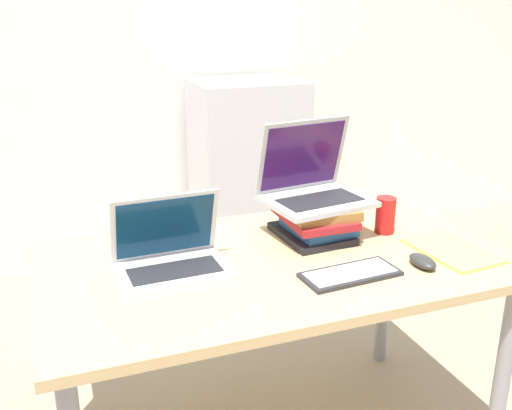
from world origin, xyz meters
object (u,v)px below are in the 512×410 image
laptop_on_books (312,185)px  wireless_keyboard (350,274)px  mini_fridge (248,176)px  laptop_left (171,256)px  soda_can (385,215)px  mouse (423,261)px  notepad (452,250)px  book_stack (316,221)px

laptop_on_books → wireless_keyboard: bearing=-96.3°
wireless_keyboard → mini_fridge: size_ratio=0.28×
laptop_left → soda_can: laptop_left is taller
wireless_keyboard → mouse: mouse is taller
laptop_on_books → laptop_left: bearing=-166.8°
laptop_left → notepad: size_ratio=1.10×
laptop_on_books → mini_fridge: laptop_on_books is taller
laptop_left → soda_can: bearing=3.0°
book_stack → mouse: 0.37m
soda_can → mini_fridge: 1.41m
laptop_on_books → wireless_keyboard: (-0.04, -0.33, -0.16)m
wireless_keyboard → notepad: 0.38m
wireless_keyboard → notepad: bearing=5.8°
mouse → soda_can: 0.28m
soda_can → notepad: bearing=-63.2°
laptop_on_books → wireless_keyboard: laptop_on_books is taller
laptop_left → mouse: bearing=-18.6°
soda_can → laptop_on_books: bearing=161.2°
wireless_keyboard → laptop_left: bearing=155.1°
laptop_left → mouse: laptop_left is taller
laptop_on_books → book_stack: bearing=-92.5°
mouse → notepad: 0.16m
mouse → notepad: (0.15, 0.06, -0.01)m
soda_can → mini_fridge: bearing=89.5°
book_stack → laptop_on_books: laptop_on_books is taller
laptop_left → wireless_keyboard: (0.47, -0.22, -0.04)m
soda_can → mouse: bearing=-98.6°
book_stack → wireless_keyboard: size_ratio=0.96×
laptop_left → wireless_keyboard: bearing=-24.9°
mini_fridge → notepad: bearing=-86.5°
mouse → laptop_left: bearing=161.4°
laptop_left → book_stack: laptop_left is taller
mini_fridge → wireless_keyboard: bearing=-99.8°
mouse → laptop_on_books: bearing=118.8°
mini_fridge → laptop_left: bearing=-117.7°
notepad → laptop_left: bearing=168.1°
laptop_left → mini_fridge: size_ratio=0.31×
laptop_on_books → mouse: size_ratio=3.36×
laptop_left → laptop_on_books: size_ratio=0.91×
laptop_left → notepad: 0.87m
book_stack → laptop_on_books: 0.12m
laptop_left → mini_fridge: bearing=62.3°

